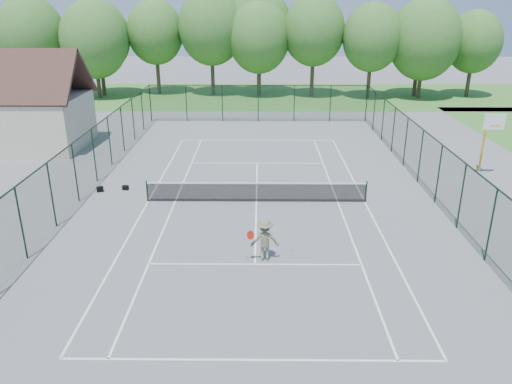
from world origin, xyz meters
TOP-DOWN VIEW (x-y plane):
  - ground at (0.00, 0.00)m, footprint 140.00×140.00m
  - grass_far at (0.00, 30.00)m, footprint 80.00×16.00m
  - court_lines at (0.00, 0.00)m, footprint 11.05×23.85m
  - tennis_net at (0.00, 0.00)m, footprint 11.08×0.08m
  - fence_enclosure at (0.00, 0.00)m, footprint 18.05×36.05m
  - utility_building at (-16.00, 10.00)m, footprint 8.60×6.27m
  - tree_line_far at (0.00, 30.00)m, footprint 39.40×6.40m
  - basketball_goal at (13.24, 4.48)m, footprint 1.20×1.43m
  - sports_bag_a at (-8.34, 1.35)m, footprint 0.41×0.33m
  - sports_bag_b at (-7.05, 1.64)m, footprint 0.35×0.25m
  - tennis_player at (0.37, -5.99)m, footprint 1.88×0.79m

SIDE VIEW (x-z plane):
  - ground at x=0.00m, z-range 0.00..0.00m
  - court_lines at x=0.00m, z-range 0.00..0.01m
  - grass_far at x=0.00m, z-range 0.00..0.01m
  - sports_bag_b at x=-7.05m, z-range 0.00..0.25m
  - sports_bag_a at x=-8.34m, z-range 0.00..0.28m
  - tennis_net at x=0.00m, z-range 0.03..1.13m
  - tennis_player at x=0.37m, z-range 0.00..1.71m
  - fence_enclosure at x=0.00m, z-range 0.05..3.07m
  - basketball_goal at x=13.24m, z-range 0.74..4.39m
  - utility_building at x=-16.00m, z-range -0.20..6.44m
  - tree_line_far at x=0.00m, z-range 1.14..10.84m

